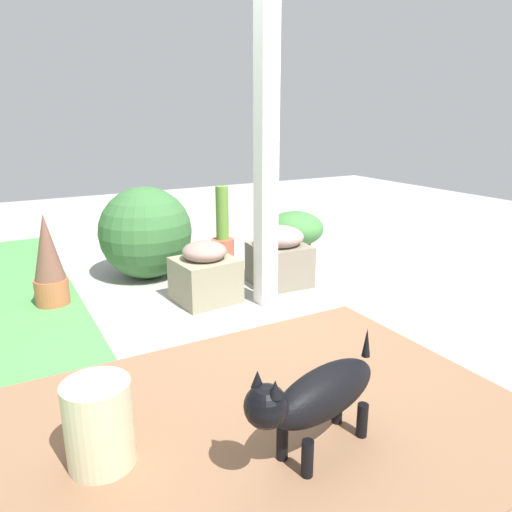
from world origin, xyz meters
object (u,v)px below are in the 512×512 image
Objects in this scene: round_shrub at (146,233)px; terracotta_pot_tall at (223,232)px; terracotta_pot_broad at (295,232)px; terracotta_pot_spiky at (48,262)px; porch_pillar at (266,156)px; ceramic_urn at (99,426)px; stone_planter_nearest at (279,256)px; dog at (317,396)px; stone_planter_near at (205,274)px.

terracotta_pot_tall is at bearing -75.21° from round_shrub.
terracotta_pot_spiky is (-0.01, 2.19, 0.04)m from terracotta_pot_broad.
terracotta_pot_broad is at bearing -132.78° from terracotta_pot_tall.
terracotta_pot_broad is at bearing -45.30° from porch_pillar.
round_shrub is 0.87m from terracotta_pot_tall.
terracotta_pot_spiky is 1.99m from ceramic_urn.
terracotta_pot_spiky reaches higher than stone_planter_nearest.
dog is at bearing 177.73° from round_shrub.
dog is (-2.85, 0.94, 0.03)m from terracotta_pot_tall.
round_shrub reaches higher than terracotta_pot_broad.
terracotta_pot_tall is 1.02× the size of terracotta_pot_spiky.
stone_planter_nearest is at bearing -175.92° from terracotta_pot_tall.
terracotta_pot_tall reaches higher than ceramic_urn.
terracotta_pot_spiky is (-0.28, 0.82, -0.07)m from round_shrub.
terracotta_pot_tall is at bearing -18.21° from dog.
stone_planter_near is (-0.05, 0.69, -0.02)m from stone_planter_nearest.
stone_planter_nearest is 2.15m from dog.
stone_planter_nearest is (0.30, -0.31, -0.86)m from porch_pillar.
terracotta_pot_broad reaches higher than stone_planter_near.
round_shrub reaches higher than terracotta_pot_tall.
terracotta_pot_tall reaches higher than dog.
ceramic_urn is at bearing 130.38° from stone_planter_nearest.
terracotta_pot_broad is 0.74× the size of dog.
terracotta_pot_broad is 2.78m from dog.
terracotta_pot_broad is 0.75× the size of terracotta_pot_tall.
dog reaches higher than terracotta_pot_broad.
stone_planter_near is 0.88× the size of terracotta_pot_broad.
porch_pillar is at bearing -50.49° from ceramic_urn.
round_shrub is 2.08× the size of ceramic_urn.
terracotta_pot_tall is at bearing -73.13° from terracotta_pot_spiky.
round_shrub is at bearing 15.04° from stone_planter_near.
round_shrub is 1.10× the size of dog.
porch_pillar is 1.35m from terracotta_pot_broad.
terracotta_pot_spiky reaches higher than ceramic_urn.
terracotta_pot_spiky is at bearing 64.21° from stone_planter_near.
porch_pillar reaches higher than round_shrub.
terracotta_pot_spiky is at bearing 17.01° from dog.
stone_planter_nearest is 0.93× the size of terracotta_pot_broad.
terracotta_pot_broad is (0.46, -0.46, 0.05)m from stone_planter_nearest.
dog is (-1.60, 0.69, -0.81)m from porch_pillar.
round_shrub is 1.48× the size of terracotta_pot_broad.
ceramic_urn is (-2.48, 1.73, -0.07)m from terracotta_pot_tall.
stone_planter_nearest reaches higher than stone_planter_near.
porch_pillar is at bearing -23.49° from dog.
stone_planter_nearest is at bearing -27.89° from dog.
porch_pillar is at bearing -118.04° from terracotta_pot_spiky.
dog is at bearing 156.51° from porch_pillar.
porch_pillar is at bearing -123.71° from stone_planter_near.
porch_pillar is 1.53m from terracotta_pot_tall.
round_shrub is at bearing 78.83° from terracotta_pot_broad.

